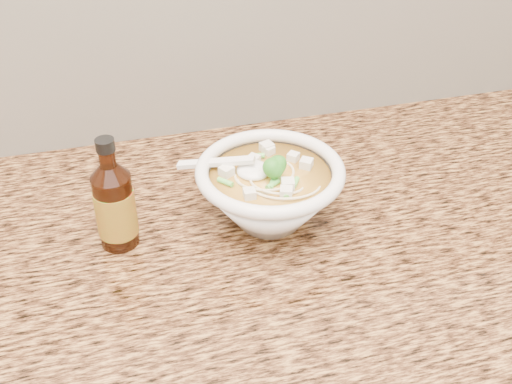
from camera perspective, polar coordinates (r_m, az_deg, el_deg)
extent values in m
cube|color=#A4743C|center=(0.89, -11.08, -6.90)|extent=(4.00, 0.68, 0.04)
cylinder|color=white|center=(0.92, 1.21, -2.26)|extent=(0.08, 0.08, 0.01)
torus|color=white|center=(0.87, 1.27, 1.89)|extent=(0.21, 0.21, 0.02)
torus|color=beige|center=(0.88, 1.22, 1.70)|extent=(0.11, 0.11, 0.00)
torus|color=beige|center=(0.89, 1.52, 2.13)|extent=(0.07, 0.07, 0.00)
torus|color=beige|center=(0.87, 2.26, 0.81)|extent=(0.13, 0.13, 0.00)
torus|color=beige|center=(0.87, 2.45, 0.70)|extent=(0.07, 0.07, 0.00)
torus|color=beige|center=(0.89, -0.19, 1.58)|extent=(0.09, 0.09, 0.00)
torus|color=beige|center=(0.86, 0.67, 0.33)|extent=(0.08, 0.08, 0.00)
torus|color=beige|center=(0.88, 2.29, 0.81)|extent=(0.14, 0.14, 0.00)
torus|color=beige|center=(0.87, 0.94, 0.23)|extent=(0.12, 0.12, 0.00)
cube|color=silver|center=(0.91, 1.47, 3.17)|extent=(0.02, 0.02, 0.02)
cube|color=silver|center=(0.90, -0.32, 3.18)|extent=(0.02, 0.02, 0.02)
cube|color=silver|center=(0.87, 3.94, 1.73)|extent=(0.02, 0.02, 0.02)
cube|color=silver|center=(0.91, -1.05, 3.46)|extent=(0.02, 0.02, 0.02)
cube|color=silver|center=(0.89, 2.12, 2.34)|extent=(0.02, 0.02, 0.02)
cube|color=silver|center=(0.90, 0.20, 3.16)|extent=(0.02, 0.02, 0.02)
cube|color=silver|center=(0.86, 3.34, 0.91)|extent=(0.02, 0.02, 0.01)
cube|color=silver|center=(0.87, 4.71, 1.41)|extent=(0.02, 0.02, 0.02)
cube|color=silver|center=(0.90, 0.45, 2.95)|extent=(0.02, 0.02, 0.01)
cube|color=silver|center=(0.83, 2.45, -0.13)|extent=(0.02, 0.02, 0.02)
ellipsoid|color=#196014|center=(0.86, 1.82, 2.25)|extent=(0.04, 0.04, 0.03)
cylinder|color=#63CE4F|center=(0.90, 2.04, 3.03)|extent=(0.02, 0.01, 0.01)
cylinder|color=#63CE4F|center=(0.88, -0.74, 2.34)|extent=(0.01, 0.02, 0.01)
cylinder|color=#63CE4F|center=(0.90, 1.40, 2.78)|extent=(0.02, 0.02, 0.01)
cylinder|color=#63CE4F|center=(0.85, 2.94, 0.60)|extent=(0.02, 0.02, 0.01)
cylinder|color=#63CE4F|center=(0.87, -1.97, 1.66)|extent=(0.02, 0.02, 0.01)
cylinder|color=#63CE4F|center=(0.85, 0.30, 0.79)|extent=(0.01, 0.02, 0.01)
cylinder|color=#63CE4F|center=(0.92, 1.28, 3.83)|extent=(0.02, 0.02, 0.01)
ellipsoid|color=white|center=(0.88, -0.23, 1.94)|extent=(0.05, 0.05, 0.02)
cube|color=white|center=(0.88, -3.61, 2.65)|extent=(0.10, 0.06, 0.03)
cylinder|color=#361407|center=(0.87, -12.37, -1.60)|extent=(0.06, 0.06, 0.11)
cylinder|color=#361407|center=(0.82, -13.10, 2.97)|extent=(0.03, 0.03, 0.02)
cylinder|color=black|center=(0.81, -13.28, 4.09)|extent=(0.03, 0.03, 0.02)
cylinder|color=red|center=(0.87, -12.35, -1.71)|extent=(0.07, 0.07, 0.07)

